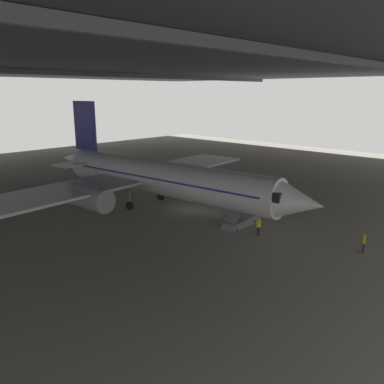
{
  "coord_description": "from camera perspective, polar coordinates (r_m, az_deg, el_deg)",
  "views": [
    {
      "loc": [
        -27.77,
        -26.69,
        12.0
      ],
      "look_at": [
        -0.72,
        -1.12,
        2.49
      ],
      "focal_mm": 36.64,
      "sensor_mm": 36.0,
      "label": 1
    }
  ],
  "objects": [
    {
      "name": "ground_plane",
      "position": [
        40.34,
        -0.45,
        -2.97
      ],
      "size": [
        110.0,
        110.0,
        0.0
      ],
      "primitive_type": "plane",
      "color": "gray"
    },
    {
      "name": "hangar_structure",
      "position": [
        49.16,
        -12.86,
        18.4
      ],
      "size": [
        121.0,
        99.0,
        16.41
      ],
      "color": "#4C4F54",
      "rests_on": "ground_plane"
    },
    {
      "name": "airplane_main",
      "position": [
        41.1,
        -4.91,
        2.15
      ],
      "size": [
        33.75,
        34.87,
        10.98
      ],
      "color": "white",
      "rests_on": "ground_plane"
    },
    {
      "name": "boarding_stairs",
      "position": [
        36.48,
        6.92,
        -3.78
      ],
      "size": [
        4.2,
        1.8,
        4.56
      ],
      "color": "slate",
      "rests_on": "ground_plane"
    },
    {
      "name": "crew_worker_near_nose",
      "position": [
        32.97,
        23.77,
        -6.65
      ],
      "size": [
        0.53,
        0.32,
        1.56
      ],
      "color": "#232838",
      "rests_on": "ground_plane"
    },
    {
      "name": "crew_worker_by_stairs",
      "position": [
        33.97,
        9.67,
        -4.83
      ],
      "size": [
        0.55,
        0.23,
        1.7
      ],
      "color": "#232838",
      "rests_on": "ground_plane"
    }
  ]
}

